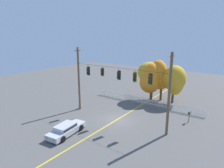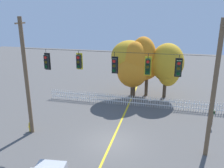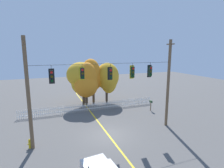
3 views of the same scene
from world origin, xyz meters
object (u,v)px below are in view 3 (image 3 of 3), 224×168
(autumn_maple_far_west, at_px, (108,78))
(fire_hydrant, at_px, (30,144))
(traffic_signal_southbound_primary, at_px, (82,73))
(autumn_maple_near_fence, at_px, (82,77))
(roadside_mailbox, at_px, (151,102))
(autumn_oak_far_east, at_px, (91,77))
(traffic_signal_westbound_side, at_px, (150,71))
(traffic_signal_northbound_secondary, at_px, (110,74))
(traffic_signal_northbound_primary, at_px, (132,72))
(traffic_signal_eastbound_side, at_px, (52,76))
(autumn_maple_mid, at_px, (87,82))

(autumn_maple_far_west, relative_size, fire_hydrant, 7.58)
(traffic_signal_southbound_primary, height_order, autumn_maple_near_fence, traffic_signal_southbound_primary)
(autumn_maple_near_fence, relative_size, roadside_mailbox, 4.50)
(autumn_oak_far_east, relative_size, autumn_maple_far_west, 1.11)
(autumn_maple_far_west, bearing_deg, traffic_signal_westbound_side, -86.43)
(traffic_signal_westbound_side, bearing_deg, roadside_mailbox, 54.46)
(traffic_signal_southbound_primary, bearing_deg, autumn_maple_far_west, 60.35)
(traffic_signal_southbound_primary, bearing_deg, traffic_signal_northbound_secondary, 0.00)
(traffic_signal_northbound_secondary, height_order, traffic_signal_northbound_primary, same)
(traffic_signal_southbound_primary, xyz_separation_m, fire_hydrant, (-4.37, 0.09, -5.47))
(fire_hydrant, bearing_deg, traffic_signal_eastbound_side, -2.58)
(traffic_signal_northbound_secondary, relative_size, autumn_maple_far_west, 0.24)
(traffic_signal_eastbound_side, relative_size, traffic_signal_southbound_primary, 1.13)
(fire_hydrant, bearing_deg, autumn_maple_mid, 53.32)
(autumn_maple_mid, xyz_separation_m, autumn_maple_far_west, (3.45, 1.11, 0.32))
(traffic_signal_northbound_primary, relative_size, autumn_maple_mid, 0.24)
(fire_hydrant, height_order, roadside_mailbox, roadside_mailbox)
(traffic_signal_northbound_secondary, bearing_deg, traffic_signal_westbound_side, 0.01)
(traffic_signal_northbound_primary, bearing_deg, autumn_maple_far_west, 83.19)
(autumn_maple_far_west, xyz_separation_m, roadside_mailbox, (3.90, -5.71, -2.66))
(roadside_mailbox, bearing_deg, traffic_signal_northbound_primary, -138.33)
(traffic_signal_northbound_primary, bearing_deg, roadside_mailbox, 41.67)
(autumn_maple_near_fence, relative_size, autumn_maple_mid, 1.00)
(autumn_maple_far_west, bearing_deg, roadside_mailbox, -55.64)
(traffic_signal_southbound_primary, xyz_separation_m, autumn_maple_mid, (2.39, 9.17, -2.40))
(traffic_signal_eastbound_side, distance_m, autumn_maple_mid, 10.59)
(traffic_signal_northbound_primary, relative_size, traffic_signal_westbound_side, 1.02)
(autumn_oak_far_east, bearing_deg, autumn_maple_near_fence, -161.20)
(traffic_signal_southbound_primary, height_order, autumn_oak_far_east, traffic_signal_southbound_primary)
(autumn_oak_far_east, relative_size, fire_hydrant, 8.37)
(traffic_signal_southbound_primary, distance_m, autumn_maple_mid, 9.77)
(traffic_signal_westbound_side, relative_size, autumn_maple_near_fence, 0.23)
(autumn_maple_mid, height_order, roadside_mailbox, autumn_maple_mid)
(traffic_signal_northbound_secondary, relative_size, fire_hydrant, 1.84)
(traffic_signal_westbound_side, bearing_deg, traffic_signal_southbound_primary, -180.00)
(traffic_signal_eastbound_side, distance_m, autumn_oak_far_east, 12.13)
(traffic_signal_eastbound_side, distance_m, traffic_signal_westbound_side, 8.89)
(traffic_signal_westbound_side, height_order, autumn_maple_mid, traffic_signal_westbound_side)
(traffic_signal_southbound_primary, bearing_deg, traffic_signal_eastbound_side, 179.98)
(traffic_signal_northbound_secondary, relative_size, roadside_mailbox, 1.05)
(autumn_maple_mid, bearing_deg, fire_hydrant, -126.68)
(traffic_signal_southbound_primary, relative_size, autumn_maple_near_fence, 0.21)
(roadside_mailbox, bearing_deg, traffic_signal_eastbound_side, -159.41)
(traffic_signal_eastbound_side, height_order, traffic_signal_northbound_primary, same)
(traffic_signal_southbound_primary, bearing_deg, autumn_oak_far_east, 72.65)
(autumn_oak_far_east, height_order, roadside_mailbox, autumn_oak_far_east)
(traffic_signal_westbound_side, bearing_deg, traffic_signal_northbound_secondary, -179.99)
(traffic_signal_southbound_primary, xyz_separation_m, autumn_oak_far_east, (3.30, 10.55, -1.97))
(autumn_maple_far_west, height_order, roadside_mailbox, autumn_maple_far_west)
(autumn_maple_near_fence, height_order, fire_hydrant, autumn_maple_near_fence)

